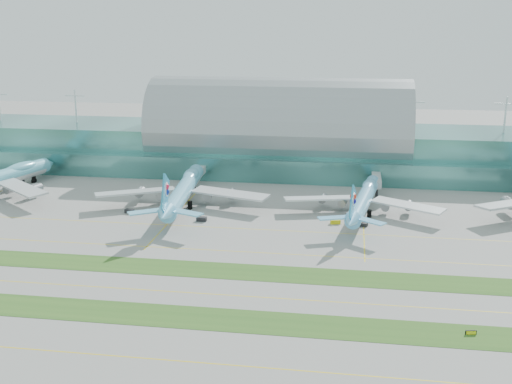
% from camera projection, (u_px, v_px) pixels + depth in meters
% --- Properties ---
extents(ground, '(700.00, 700.00, 0.00)m').
position_uv_depth(ground, '(227.00, 274.00, 180.25)').
color(ground, gray).
rests_on(ground, ground).
extents(terminal, '(340.00, 69.10, 36.00)m').
position_uv_depth(terminal, '(280.00, 140.00, 299.33)').
color(terminal, '#3D7A75').
rests_on(terminal, ground).
extents(grass_strip_near, '(420.00, 12.00, 0.08)m').
position_uv_depth(grass_strip_near, '(204.00, 318.00, 153.53)').
color(grass_strip_near, '#2D591E').
rests_on(grass_strip_near, ground).
extents(grass_strip_far, '(420.00, 12.00, 0.08)m').
position_uv_depth(grass_strip_far, '(228.00, 271.00, 182.14)').
color(grass_strip_far, '#2D591E').
rests_on(grass_strip_far, ground).
extents(taxiline_a, '(420.00, 0.35, 0.01)m').
position_uv_depth(taxiline_a, '(183.00, 361.00, 134.46)').
color(taxiline_a, yellow).
rests_on(taxiline_a, ground).
extents(taxiline_b, '(420.00, 0.35, 0.01)m').
position_uv_depth(taxiline_b, '(217.00, 294.00, 166.89)').
color(taxiline_b, yellow).
rests_on(taxiline_b, ground).
extents(taxiline_c, '(420.00, 0.35, 0.01)m').
position_uv_depth(taxiline_c, '(238.00, 251.00, 197.41)').
color(taxiline_c, yellow).
rests_on(taxiline_c, ground).
extents(taxiline_d, '(420.00, 0.35, 0.01)m').
position_uv_depth(taxiline_d, '(249.00, 229.00, 218.40)').
color(taxiline_d, yellow).
rests_on(taxiline_d, ground).
extents(airliner_b, '(66.57, 75.83, 20.86)m').
position_uv_depth(airliner_b, '(184.00, 189.00, 243.91)').
color(airliner_b, '#6AC2EA').
rests_on(airliner_b, ground).
extents(airliner_c, '(58.15, 66.56, 18.35)m').
position_uv_depth(airliner_c, '(364.00, 199.00, 234.24)').
color(airliner_c, '#6EC2F2').
rests_on(airliner_c, ground).
extents(gse_c, '(3.66, 2.54, 1.46)m').
position_uv_depth(gse_c, '(129.00, 211.00, 235.79)').
color(gse_c, black).
rests_on(gse_c, ground).
extents(gse_d, '(3.57, 2.06, 1.50)m').
position_uv_depth(gse_d, '(202.00, 219.00, 226.60)').
color(gse_d, black).
rests_on(gse_d, ground).
extents(gse_e, '(3.69, 2.29, 1.46)m').
position_uv_depth(gse_e, '(335.00, 222.00, 223.61)').
color(gse_e, yellow).
rests_on(gse_e, ground).
extents(gse_f, '(3.49, 2.73, 1.28)m').
position_uv_depth(gse_f, '(363.00, 224.00, 221.04)').
color(gse_f, black).
rests_on(gse_f, ground).
extents(taxiway_sign_east, '(2.58, 0.72, 1.09)m').
position_uv_depth(taxiway_sign_east, '(471.00, 333.00, 145.56)').
color(taxiway_sign_east, black).
rests_on(taxiway_sign_east, ground).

